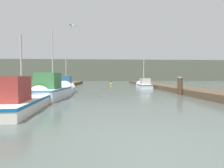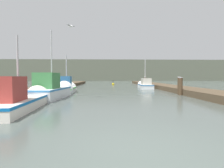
% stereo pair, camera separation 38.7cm
% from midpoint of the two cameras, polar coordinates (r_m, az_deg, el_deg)
% --- Properties ---
extents(ground_plane, '(200.00, 200.00, 0.00)m').
position_cam_midpoint_polar(ground_plane, '(3.47, 11.04, -21.64)').
color(ground_plane, '#47514C').
extents(dock_left, '(2.48, 40.00, 0.45)m').
position_cam_midpoint_polar(dock_left, '(19.92, -19.80, -1.18)').
color(dock_left, '#4C3D2B').
rests_on(dock_left, ground_plane).
extents(dock_right, '(2.48, 40.00, 0.45)m').
position_cam_midpoint_polar(dock_right, '(20.43, 17.44, -1.06)').
color(dock_right, '#4C3D2B').
rests_on(dock_right, ground_plane).
extents(distant_shore_ridge, '(120.00, 16.00, 7.29)m').
position_cam_midpoint_polar(distant_shore_ridge, '(67.32, -2.66, 4.27)').
color(distant_shore_ridge, '#565B4C').
rests_on(distant_shore_ridge, ground_plane).
extents(fishing_boat_0, '(1.71, 4.84, 3.62)m').
position_cam_midpoint_polar(fishing_boat_0, '(8.56, -28.09, -4.71)').
color(fishing_boat_0, silver).
rests_on(fishing_boat_0, ground_plane).
extents(fishing_boat_1, '(1.87, 4.99, 4.86)m').
position_cam_midpoint_polar(fishing_boat_1, '(12.31, -19.29, -1.85)').
color(fishing_boat_1, silver).
rests_on(fishing_boat_1, ground_plane).
extents(fishing_boat_2, '(1.59, 4.47, 3.84)m').
position_cam_midpoint_polar(fishing_boat_2, '(16.36, -15.32, -1.21)').
color(fishing_boat_2, silver).
rests_on(fishing_boat_2, ground_plane).
extents(fishing_boat_3, '(1.68, 5.28, 4.13)m').
position_cam_midpoint_polar(fishing_boat_3, '(22.21, 9.71, -0.26)').
color(fishing_boat_3, silver).
rests_on(fishing_boat_3, ground_plane).
extents(mooring_piling_0, '(0.27, 0.27, 1.41)m').
position_cam_midpoint_polar(mooring_piling_0, '(15.00, 20.30, -0.44)').
color(mooring_piling_0, '#473523').
rests_on(mooring_piling_0, ground_plane).
extents(mooring_piling_1, '(0.32, 0.32, 1.42)m').
position_cam_midpoint_polar(mooring_piling_1, '(26.30, 9.72, 0.82)').
color(mooring_piling_1, '#473523').
rests_on(mooring_piling_1, ground_plane).
extents(mooring_piling_2, '(0.36, 0.36, 1.20)m').
position_cam_midpoint_polar(mooring_piling_2, '(13.20, -22.24, -1.28)').
color(mooring_piling_2, '#473523').
rests_on(mooring_piling_2, ground_plane).
extents(mooring_piling_3, '(0.33, 0.33, 1.36)m').
position_cam_midpoint_polar(mooring_piling_3, '(14.42, 20.80, -0.65)').
color(mooring_piling_3, '#473523').
rests_on(mooring_piling_3, ground_plane).
extents(channel_buoy, '(0.46, 0.46, 0.96)m').
position_cam_midpoint_polar(channel_buoy, '(30.26, -0.67, -0.04)').
color(channel_buoy, gold).
rests_on(channel_buoy, ground_plane).
extents(seagull_lead, '(0.43, 0.51, 0.12)m').
position_cam_midpoint_polar(seagull_lead, '(11.32, -13.70, 17.96)').
color(seagull_lead, white).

